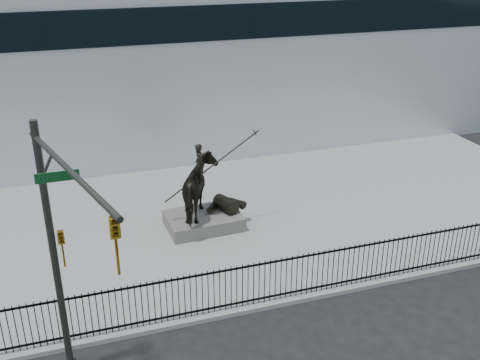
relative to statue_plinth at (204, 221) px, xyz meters
name	(u,v)px	position (x,y,z in m)	size (l,w,h in m)	color
ground	(313,323)	(1.63, -6.59, -0.42)	(120.00, 120.00, 0.00)	black
plaza	(240,218)	(1.63, 0.41, -0.34)	(30.00, 12.00, 0.15)	gray
building	(170,51)	(1.63, 13.41, 4.08)	(44.00, 14.00, 9.00)	silver
picket_fence	(297,275)	(1.63, -5.34, 0.49)	(22.10, 0.10, 1.50)	black
statue_plinth	(204,221)	(0.00, 0.00, 0.00)	(2.85, 1.96, 0.53)	#524F4B
equestrian_statue	(204,188)	(0.05, 0.00, 1.39)	(3.65, 2.35, 3.09)	black
traffic_signal_left	(64,254)	(-5.12, -7.22, 3.61)	(1.52, 4.84, 7.00)	#272A24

